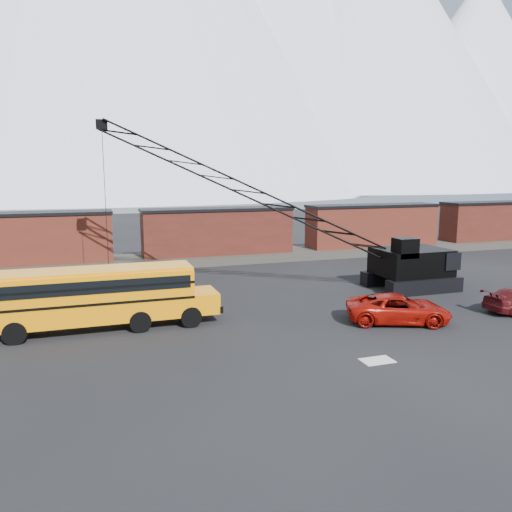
# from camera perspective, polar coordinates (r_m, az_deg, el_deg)

# --- Properties ---
(ground) EXTENTS (160.00, 160.00, 0.00)m
(ground) POSITION_cam_1_polar(r_m,az_deg,el_deg) (25.61, 7.93, -8.80)
(ground) COLOR black
(ground) RESTS_ON ground
(mountain_ridge) EXTENTS (800.00, 340.00, 240.00)m
(mountain_ridge) POSITION_cam_1_polar(r_m,az_deg,el_deg) (316.50, -16.16, 24.67)
(mountain_ridge) COLOR white
(mountain_ridge) RESTS_ON ground
(gravel_berm) EXTENTS (120.00, 5.00, 0.70)m
(gravel_berm) POSITION_cam_1_polar(r_m,az_deg,el_deg) (45.72, -4.35, -0.15)
(gravel_berm) COLOR #433F37
(gravel_berm) RESTS_ON ground
(boxcar_west_near) EXTENTS (13.70, 3.10, 4.17)m
(boxcar_west_near) POSITION_cam_1_polar(r_m,az_deg,el_deg) (44.34, -24.88, 1.84)
(boxcar_west_near) COLOR #4C1F15
(boxcar_west_near) RESTS_ON gravel_berm
(boxcar_mid) EXTENTS (13.70, 3.10, 4.17)m
(boxcar_mid) POSITION_cam_1_polar(r_m,az_deg,el_deg) (45.38, -4.39, 2.86)
(boxcar_mid) COLOR #551B17
(boxcar_mid) RESTS_ON gravel_berm
(boxcar_east_near) EXTENTS (13.70, 3.10, 4.17)m
(boxcar_east_near) POSITION_cam_1_polar(r_m,az_deg,el_deg) (51.62, 13.14, 3.44)
(boxcar_east_near) COLOR #4C1F15
(boxcar_east_near) RESTS_ON gravel_berm
(boxcar_east_far) EXTENTS (13.70, 3.10, 4.17)m
(boxcar_east_far) POSITION_cam_1_polar(r_m,az_deg,el_deg) (61.50, 25.99, 3.67)
(boxcar_east_far) COLOR #551B17
(boxcar_east_far) RESTS_ON gravel_berm
(snow_patch) EXTENTS (1.40, 0.90, 0.02)m
(snow_patch) POSITION_cam_1_polar(r_m,az_deg,el_deg) (22.56, 13.69, -11.53)
(snow_patch) COLOR silver
(snow_patch) RESTS_ON ground
(school_bus) EXTENTS (11.65, 2.65, 3.19)m
(school_bus) POSITION_cam_1_polar(r_m,az_deg,el_deg) (26.83, -17.37, -4.32)
(school_bus) COLOR orange
(school_bus) RESTS_ON ground
(red_pickup) EXTENTS (6.06, 4.39, 1.53)m
(red_pickup) POSITION_cam_1_polar(r_m,az_deg,el_deg) (28.08, 15.95, -5.81)
(red_pickup) COLOR #9E0F07
(red_pickup) RESTS_ON ground
(crawler_crane) EXTENTS (23.30, 6.99, 11.46)m
(crawler_crane) POSITION_cam_1_polar(r_m,az_deg,el_deg) (32.90, 0.17, 6.91)
(crawler_crane) COLOR black
(crawler_crane) RESTS_ON ground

